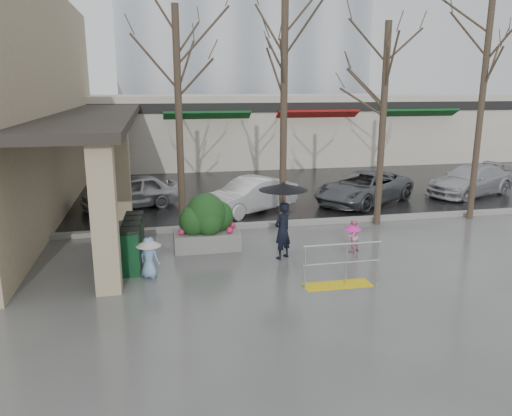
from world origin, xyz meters
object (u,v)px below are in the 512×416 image
object	(u,v)px
tree_mideast	(386,75)
car_d	(471,180)
tree_midwest	(284,62)
car_b	(250,195)
news_boxes	(133,242)
car_a	(130,192)
child_pink	(352,234)
child_blue	(149,253)
woman	(283,209)
car_c	(364,188)
planter	(207,223)
tree_west	(177,66)
tree_east	(486,59)
handrail	(340,270)

from	to	relation	value
tree_mideast	car_d	distance (m)	8.02
tree_midwest	car_b	bearing A→B (deg)	103.98
tree_mideast	news_boxes	size ratio (longest dim) A/B	3.08
car_a	car_b	distance (m)	4.60
child_pink	tree_midwest	bearing A→B (deg)	-84.34
tree_mideast	child_blue	size ratio (longest dim) A/B	6.35
woman	car_b	distance (m)	5.18
car_a	car_c	xyz separation A→B (m)	(9.02, -1.03, 0.00)
child_pink	planter	world-z (taller)	planter
tree_mideast	planter	xyz separation A→B (m)	(-5.90, -1.50, -4.09)
tree_midwest	woman	world-z (taller)	tree_midwest
tree_west	news_boxes	size ratio (longest dim) A/B	3.22
car_c	tree_east	bearing A→B (deg)	9.70
woman	planter	world-z (taller)	woman
woman	child_pink	world-z (taller)	woman
tree_east	car_b	size ratio (longest dim) A/B	1.88
tree_midwest	planter	xyz separation A→B (m)	(-2.60, -1.50, -4.46)
tree_east	news_boxes	distance (m)	12.60
child_pink	car_b	xyz separation A→B (m)	(-1.97, 4.99, 0.10)
tree_midwest	car_c	world-z (taller)	tree_midwest
news_boxes	handrail	bearing A→B (deg)	-24.89
handrail	child_pink	distance (m)	2.55
tree_west	woman	distance (m)	5.24
woman	car_b	bearing A→B (deg)	-125.72
planter	car_a	size ratio (longest dim) A/B	0.50
tree_west	child_blue	size ratio (longest dim) A/B	6.64
child_blue	car_a	size ratio (longest dim) A/B	0.28
tree_midwest	car_a	bearing A→B (deg)	141.04
tree_west	car_c	distance (m)	9.04
tree_west	woman	bearing A→B (deg)	-46.99
child_pink	car_b	bearing A→B (deg)	-90.88
tree_midwest	car_c	distance (m)	6.83
handrail	tree_east	distance (m)	9.60
car_a	car_c	size ratio (longest dim) A/B	0.82
tree_midwest	car_b	xyz separation A→B (m)	(-0.61, 2.43, -4.60)
planter	car_b	size ratio (longest dim) A/B	0.49
tree_east	car_a	xyz separation A→B (m)	(-11.73, 3.99, -4.75)
news_boxes	car_a	bearing A→B (deg)	95.40
car_d	car_b	bearing A→B (deg)	-105.26
tree_mideast	woman	size ratio (longest dim) A/B	3.08
tree_east	car_b	xyz separation A→B (m)	(-7.41, 2.43, -4.75)
woman	car_a	world-z (taller)	woman
handrail	tree_mideast	distance (m)	7.28
tree_mideast	car_d	xyz separation A→B (m)	(5.86, 3.49, -4.23)
handrail	car_a	xyz separation A→B (m)	(-5.09, 8.79, 0.25)
tree_west	planter	size ratio (longest dim) A/B	3.66
tree_midwest	child_blue	distance (m)	7.10
child_pink	news_boxes	size ratio (longest dim) A/B	0.43
news_boxes	child_blue	bearing A→B (deg)	-66.44
car_c	child_blue	bearing A→B (deg)	-85.28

